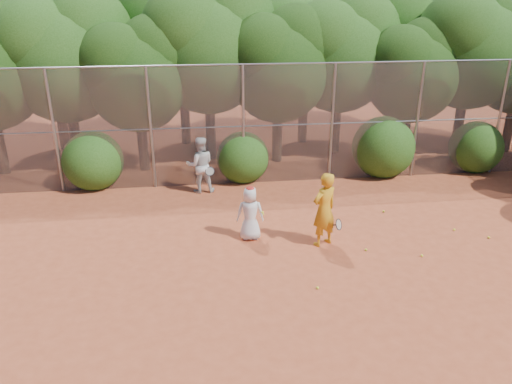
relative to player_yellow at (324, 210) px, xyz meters
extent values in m
plane|color=#A84526|center=(-0.62, -1.37, -1.00)|extent=(80.00, 80.00, 0.00)
cylinder|color=gray|center=(-7.62, 4.63, 1.00)|extent=(0.09, 0.09, 4.00)
cylinder|color=gray|center=(-4.62, 4.63, 1.00)|extent=(0.09, 0.09, 4.00)
cylinder|color=gray|center=(-1.62, 4.63, 1.00)|extent=(0.09, 0.09, 4.00)
cylinder|color=gray|center=(1.38, 4.63, 1.00)|extent=(0.09, 0.09, 4.00)
cylinder|color=gray|center=(4.38, 4.63, 1.00)|extent=(0.09, 0.09, 4.00)
cylinder|color=gray|center=(7.38, 4.63, 1.00)|extent=(0.09, 0.09, 4.00)
cylinder|color=gray|center=(-0.62, 4.63, 3.00)|extent=(20.00, 0.05, 0.05)
cylinder|color=gray|center=(-0.62, 4.63, 1.00)|extent=(20.00, 0.04, 0.04)
cube|color=slate|center=(-0.62, 4.63, 1.00)|extent=(20.00, 0.02, 4.00)
sphere|color=black|center=(-9.36, 7.01, 3.48)|extent=(3.05, 3.05, 3.05)
cylinder|color=black|center=(-7.62, 7.13, 0.26)|extent=(0.38, 0.38, 2.52)
sphere|color=#1F4812|center=(-7.62, 7.13, 2.73)|extent=(4.03, 4.03, 4.03)
sphere|color=#1F4812|center=(-6.82, 7.53, 3.74)|extent=(3.23, 3.23, 3.23)
sphere|color=#1F4812|center=(-8.33, 6.83, 3.54)|extent=(3.02, 3.02, 3.02)
cylinder|color=black|center=(-5.12, 6.43, 0.09)|extent=(0.36, 0.36, 2.17)
sphere|color=black|center=(-5.12, 6.43, 2.22)|extent=(3.47, 3.47, 3.47)
sphere|color=black|center=(-4.43, 6.78, 3.08)|extent=(2.78, 2.78, 2.78)
sphere|color=black|center=(-5.73, 6.17, 2.91)|extent=(2.60, 2.60, 2.60)
cylinder|color=black|center=(-2.62, 7.43, 0.33)|extent=(0.39, 0.39, 2.66)
sphere|color=#1F4812|center=(-2.62, 7.43, 2.94)|extent=(4.26, 4.26, 4.26)
sphere|color=#1F4812|center=(-1.77, 7.85, 4.00)|extent=(3.40, 3.40, 3.40)
sphere|color=#1F4812|center=(-3.37, 7.11, 3.79)|extent=(3.19, 3.19, 3.19)
cylinder|color=black|center=(-0.12, 6.83, 0.14)|extent=(0.37, 0.37, 2.27)
sphere|color=black|center=(-0.12, 6.83, 2.37)|extent=(3.64, 3.64, 3.64)
sphere|color=black|center=(0.61, 7.19, 3.28)|extent=(2.91, 2.91, 2.91)
sphere|color=black|center=(-0.76, 6.55, 3.10)|extent=(2.73, 2.73, 2.73)
cylinder|color=black|center=(2.38, 7.63, 0.23)|extent=(0.38, 0.38, 2.45)
sphere|color=#1F4812|center=(2.38, 7.63, 2.63)|extent=(3.92, 3.92, 3.92)
sphere|color=#1F4812|center=(3.16, 8.02, 3.61)|extent=(3.14, 3.14, 3.14)
sphere|color=#1F4812|center=(1.69, 7.33, 3.41)|extent=(2.94, 2.94, 2.94)
cylinder|color=black|center=(4.88, 6.63, 0.05)|extent=(0.36, 0.36, 2.10)
sphere|color=black|center=(4.88, 6.63, 2.11)|extent=(3.36, 3.36, 3.36)
sphere|color=black|center=(5.55, 6.96, 2.95)|extent=(2.69, 2.69, 2.69)
sphere|color=black|center=(4.29, 6.38, 2.78)|extent=(2.52, 2.52, 2.52)
cylinder|color=black|center=(7.38, 7.23, 0.30)|extent=(0.39, 0.39, 2.59)
sphere|color=#1F4812|center=(7.38, 7.23, 2.84)|extent=(4.14, 4.14, 4.14)
sphere|color=#1F4812|center=(8.21, 7.64, 3.87)|extent=(3.32, 3.32, 3.32)
sphere|color=#1F4812|center=(6.65, 6.92, 3.67)|extent=(3.11, 3.11, 3.11)
cylinder|color=black|center=(9.38, 6.93, 0.16)|extent=(0.37, 0.37, 2.31)
cylinder|color=black|center=(-8.62, 9.43, 0.32)|extent=(0.39, 0.39, 2.62)
sphere|color=#1F4812|center=(-8.62, 9.43, 2.89)|extent=(4.20, 4.20, 4.20)
sphere|color=#1F4812|center=(-7.78, 9.85, 3.94)|extent=(3.36, 3.36, 3.36)
sphere|color=#1F4812|center=(-9.36, 9.11, 3.73)|extent=(3.15, 3.15, 3.15)
cylinder|color=black|center=(-3.62, 9.63, 0.40)|extent=(0.40, 0.40, 2.80)
sphere|color=#1F4812|center=(-3.62, 9.63, 3.15)|extent=(4.48, 4.48, 4.48)
sphere|color=#1F4812|center=(-2.73, 10.08, 4.27)|extent=(3.58, 3.58, 3.58)
sphere|color=#1F4812|center=(-4.41, 9.29, 4.04)|extent=(3.36, 3.36, 3.36)
cylinder|color=black|center=(1.38, 9.23, 0.26)|extent=(0.38, 0.38, 2.52)
sphere|color=#1F4812|center=(1.38, 9.23, 2.73)|extent=(4.03, 4.03, 4.03)
sphere|color=#1F4812|center=(2.18, 9.63, 3.74)|extent=(3.23, 3.23, 3.23)
sphere|color=#1F4812|center=(0.67, 8.93, 3.54)|extent=(3.02, 3.02, 3.02)
cylinder|color=black|center=(5.88, 9.83, 0.37)|extent=(0.40, 0.40, 2.73)
sphere|color=#1F4812|center=(5.88, 9.83, 3.04)|extent=(4.37, 4.37, 4.37)
sphere|color=#1F4812|center=(6.75, 10.26, 4.14)|extent=(3.49, 3.49, 3.49)
sphere|color=#1F4812|center=(5.11, 9.50, 3.92)|extent=(3.28, 3.28, 3.28)
sphere|color=#1F4812|center=(-6.62, 4.93, 0.00)|extent=(2.00, 2.00, 2.00)
sphere|color=#1F4812|center=(-1.62, 4.93, -0.10)|extent=(1.80, 1.80, 1.80)
sphere|color=#1F4812|center=(3.38, 4.93, 0.10)|extent=(2.20, 2.20, 2.20)
sphere|color=#1F4812|center=(6.88, 4.93, -0.05)|extent=(1.90, 1.90, 1.90)
imported|color=orange|center=(0.00, 0.00, 0.00)|extent=(0.87, 0.76, 1.99)
torus|color=black|center=(0.35, -0.20, -0.35)|extent=(0.29, 0.32, 0.29)
cylinder|color=black|center=(0.19, -0.07, -0.42)|extent=(0.23, 0.20, 0.13)
imported|color=silver|center=(-1.85, 0.55, -0.26)|extent=(0.76, 0.53, 1.48)
ellipsoid|color=red|center=(-1.85, 0.55, 0.45)|extent=(0.22, 0.22, 0.13)
sphere|color=yellow|center=(-1.55, 0.35, -0.15)|extent=(0.07, 0.07, 0.07)
imported|color=silver|center=(-3.09, 4.03, -0.07)|extent=(0.95, 0.76, 1.85)
torus|color=black|center=(-2.79, 3.73, -0.20)|extent=(0.31, 0.15, 0.29)
cylinder|color=black|center=(-2.80, 3.93, -0.28)|extent=(0.04, 0.27, 0.13)
sphere|color=yellow|center=(1.02, -0.50, -0.96)|extent=(0.07, 0.07, 0.07)
sphere|color=yellow|center=(3.82, 0.31, -0.96)|extent=(0.07, 0.07, 0.07)
sphere|color=yellow|center=(2.32, -0.96, -0.96)|extent=(0.07, 0.07, 0.07)
sphere|color=yellow|center=(4.52, -0.24, -0.96)|extent=(0.07, 0.07, 0.07)
sphere|color=yellow|center=(-0.62, -2.05, -0.96)|extent=(0.07, 0.07, 0.07)
sphere|color=yellow|center=(2.30, 1.71, -0.96)|extent=(0.07, 0.07, 0.07)
sphere|color=yellow|center=(-1.31, 1.96, -0.96)|extent=(0.07, 0.07, 0.07)
camera|label=1|loc=(-3.13, -11.30, 5.32)|focal=35.00mm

